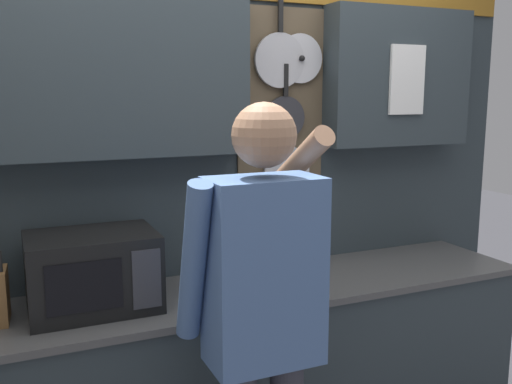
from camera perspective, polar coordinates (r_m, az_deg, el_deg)
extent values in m
cube|color=#2D383D|center=(2.77, 0.10, -18.56)|extent=(2.56, 0.55, 0.88)
cube|color=#4C4C4C|center=(2.58, 0.11, -9.63)|extent=(2.59, 0.58, 0.03)
cube|color=#2D383D|center=(2.75, -2.41, -0.55)|extent=(3.16, 0.04, 2.52)
cube|color=#2D383D|center=(2.45, -15.78, 11.28)|extent=(1.30, 0.16, 0.69)
cube|color=#2D383D|center=(3.05, 14.01, 11.02)|extent=(0.81, 0.16, 0.69)
cube|color=brown|center=(2.79, 2.47, 5.68)|extent=(0.45, 0.01, 1.21)
cylinder|color=#B7B7BC|center=(2.75, 2.38, 13.02)|extent=(0.26, 0.02, 0.26)
cube|color=black|center=(2.76, 2.47, 17.27)|extent=(0.02, 0.02, 0.15)
cylinder|color=#2D2D33|center=(2.76, 2.90, 7.42)|extent=(0.21, 0.02, 0.21)
cube|color=black|center=(2.76, 2.99, 11.12)|extent=(0.02, 0.02, 0.15)
cylinder|color=#B7B7BC|center=(2.79, 3.09, 2.13)|extent=(0.24, 0.02, 0.24)
cube|color=black|center=(2.77, 3.18, 5.98)|extent=(0.02, 0.02, 0.13)
cylinder|color=black|center=(2.85, 3.07, -3.79)|extent=(0.28, 0.02, 0.28)
cube|color=black|center=(2.80, 3.16, 0.64)|extent=(0.02, 0.02, 0.17)
cylinder|color=silver|center=(2.80, 4.45, 13.17)|extent=(0.23, 0.01, 0.23)
sphere|color=black|center=(2.79, 4.63, 13.19)|extent=(0.03, 0.03, 0.03)
cylinder|color=black|center=(2.78, 1.17, -1.43)|extent=(0.01, 0.01, 0.18)
ellipsoid|color=black|center=(2.80, 1.16, -3.54)|extent=(0.06, 0.01, 0.05)
cylinder|color=silver|center=(2.81, 2.65, -1.61)|extent=(0.01, 0.01, 0.21)
ellipsoid|color=silver|center=(2.84, 2.63, -3.92)|extent=(0.04, 0.01, 0.04)
cylinder|color=silver|center=(2.85, 4.10, -1.67)|extent=(0.01, 0.01, 0.23)
ellipsoid|color=silver|center=(2.88, 4.07, -4.19)|extent=(0.05, 0.01, 0.05)
cube|color=white|center=(2.98, 14.88, 10.79)|extent=(0.20, 0.02, 0.34)
cube|color=black|center=(2.36, -16.01, -7.63)|extent=(0.49, 0.36, 0.31)
cube|color=black|center=(2.18, -16.77, -9.11)|extent=(0.27, 0.01, 0.19)
cube|color=#333338|center=(2.22, -10.87, -8.55)|extent=(0.11, 0.01, 0.23)
cylinder|color=black|center=(2.28, -24.23, -6.34)|extent=(0.02, 0.03, 0.08)
cylinder|color=white|center=(2.48, -5.19, -8.47)|extent=(0.10, 0.10, 0.13)
cylinder|color=silver|center=(2.48, -4.95, -6.01)|extent=(0.03, 0.06, 0.23)
cylinder|color=silver|center=(2.44, -5.42, -6.47)|extent=(0.05, 0.05, 0.21)
cylinder|color=silver|center=(2.46, -4.81, -5.87)|extent=(0.03, 0.05, 0.25)
cylinder|color=red|center=(2.46, -4.61, -6.45)|extent=(0.05, 0.03, 0.20)
cylinder|color=tan|center=(2.43, -5.25, -5.70)|extent=(0.03, 0.04, 0.28)
cylinder|color=tan|center=(2.44, -5.22, -5.77)|extent=(0.04, 0.06, 0.27)
cylinder|color=black|center=(2.45, -5.14, -5.45)|extent=(0.05, 0.05, 0.30)
cylinder|color=tan|center=(2.47, -5.57, -6.14)|extent=(0.04, 0.04, 0.23)
cube|color=#4C6B9E|center=(1.92, 0.78, -7.98)|extent=(0.38, 0.22, 0.64)
sphere|color=#A87A5B|center=(1.83, 0.81, 5.70)|extent=(0.21, 0.21, 0.21)
cylinder|color=#4C6B9E|center=(1.86, -6.25, -7.04)|extent=(0.08, 0.24, 0.57)
cylinder|color=#A87A5B|center=(2.17, 3.66, 2.18)|extent=(0.08, 0.53, 0.37)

